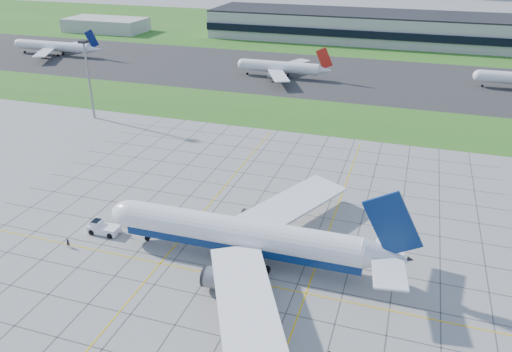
{
  "coord_description": "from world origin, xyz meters",
  "views": [
    {
      "loc": [
        30.97,
        -69.56,
        55.66
      ],
      "look_at": [
        -0.05,
        25.58,
        7.0
      ],
      "focal_mm": 35.0,
      "sensor_mm": 36.0,
      "label": 1
    }
  ],
  "objects_px": {
    "light_mast": "(88,70)",
    "distant_jet_1": "(281,67)",
    "pushback_tug": "(103,228)",
    "airliner": "(244,236)",
    "crew_near": "(68,243)",
    "distant_jet_0": "(54,46)"
  },
  "relations": [
    {
      "from": "pushback_tug",
      "to": "crew_near",
      "type": "distance_m",
      "value": 7.52
    },
    {
      "from": "light_mast",
      "to": "distant_jet_0",
      "type": "height_order",
      "value": "light_mast"
    },
    {
      "from": "airliner",
      "to": "distant_jet_0",
      "type": "xyz_separation_m",
      "value": [
        -149.81,
        137.31,
        -0.61
      ]
    },
    {
      "from": "light_mast",
      "to": "distant_jet_1",
      "type": "distance_m",
      "value": 84.49
    },
    {
      "from": "light_mast",
      "to": "pushback_tug",
      "type": "height_order",
      "value": "light_mast"
    },
    {
      "from": "light_mast",
      "to": "pushback_tug",
      "type": "relative_size",
      "value": 2.7
    },
    {
      "from": "crew_near",
      "to": "distant_jet_0",
      "type": "relative_size",
      "value": 0.04
    },
    {
      "from": "crew_near",
      "to": "distant_jet_1",
      "type": "height_order",
      "value": "distant_jet_1"
    },
    {
      "from": "pushback_tug",
      "to": "distant_jet_1",
      "type": "bearing_deg",
      "value": 88.55
    },
    {
      "from": "crew_near",
      "to": "distant_jet_0",
      "type": "distance_m",
      "value": 185.0
    },
    {
      "from": "airliner",
      "to": "pushback_tug",
      "type": "bearing_deg",
      "value": -179.73
    },
    {
      "from": "crew_near",
      "to": "distant_jet_0",
      "type": "bearing_deg",
      "value": 66.44
    },
    {
      "from": "pushback_tug",
      "to": "distant_jet_0",
      "type": "relative_size",
      "value": 0.2
    },
    {
      "from": "airliner",
      "to": "distant_jet_0",
      "type": "distance_m",
      "value": 203.22
    },
    {
      "from": "airliner",
      "to": "distant_jet_1",
      "type": "distance_m",
      "value": 133.79
    },
    {
      "from": "pushback_tug",
      "to": "crew_near",
      "type": "relative_size",
      "value": 5.27
    },
    {
      "from": "light_mast",
      "to": "airliner",
      "type": "distance_m",
      "value": 96.62
    },
    {
      "from": "airliner",
      "to": "crew_near",
      "type": "xyz_separation_m",
      "value": [
        -34.22,
        -7.08,
        -4.2
      ]
    },
    {
      "from": "distant_jet_0",
      "to": "pushback_tug",
      "type": "bearing_deg",
      "value": -49.15
    },
    {
      "from": "airliner",
      "to": "distant_jet_1",
      "type": "relative_size",
      "value": 1.41
    },
    {
      "from": "distant_jet_1",
      "to": "pushback_tug",
      "type": "bearing_deg",
      "value": -90.84
    },
    {
      "from": "distant_jet_0",
      "to": "distant_jet_1",
      "type": "xyz_separation_m",
      "value": [
        121.07,
        -6.65,
        -0.0
      ]
    }
  ]
}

